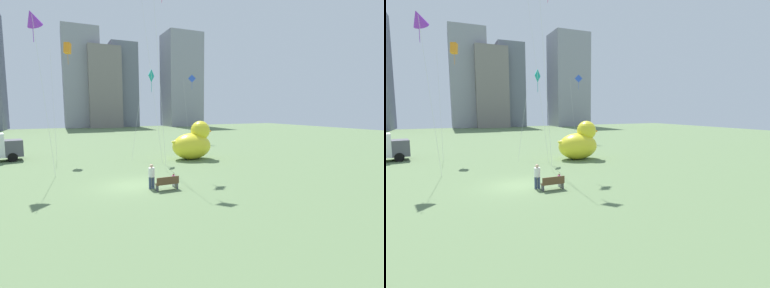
# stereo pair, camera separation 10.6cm
# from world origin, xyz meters

# --- Properties ---
(ground_plane) EXTENTS (140.00, 140.00, 0.00)m
(ground_plane) POSITION_xyz_m (0.00, 0.00, 0.00)
(ground_plane) COLOR #5F7A4E
(park_bench) EXTENTS (1.55, 0.49, 0.90)m
(park_bench) POSITION_xyz_m (1.83, -2.11, 0.47)
(park_bench) COLOR brown
(park_bench) RESTS_ON ground
(person_adult) EXTENTS (0.41, 0.41, 1.66)m
(person_adult) POSITION_xyz_m (0.98, -1.39, 0.92)
(person_adult) COLOR #38476B
(person_adult) RESTS_ON ground
(person_child) EXTENTS (0.22, 0.22, 0.89)m
(person_child) POSITION_xyz_m (2.53, -1.42, 0.49)
(person_child) COLOR silver
(person_child) RESTS_ON ground
(giant_inflatable_duck) EXTENTS (4.89, 3.14, 4.06)m
(giant_inflatable_duck) POSITION_xyz_m (8.41, 8.01, 1.73)
(giant_inflatable_duck) COLOR yellow
(giant_inflatable_duck) RESTS_ON ground
(city_skyline) EXTENTS (64.38, 16.69, 30.10)m
(city_skyline) POSITION_xyz_m (6.82, 70.62, 13.81)
(city_skyline) COLOR slate
(city_skyline) RESTS_ON ground
(kite_orange) EXTENTS (2.16, 3.32, 12.34)m
(kite_orange) POSITION_xyz_m (-3.27, 14.65, 11.67)
(kite_orange) COLOR silver
(kite_orange) RESTS_ON ground
(kite_teal) EXTENTS (2.81, 2.83, 9.41)m
(kite_teal) POSITION_xyz_m (4.44, 10.09, 8.43)
(kite_teal) COLOR silver
(kite_teal) RESTS_ON ground
(kite_blue) EXTENTS (1.66, 2.16, 10.92)m
(kite_blue) POSITION_xyz_m (15.46, 23.73, 9.85)
(kite_blue) COLOR silver
(kite_blue) RESTS_ON ground
(kite_purple) EXTENTS (1.78, 1.88, 12.67)m
(kite_purple) POSITION_xyz_m (-5.83, 5.27, 11.87)
(kite_purple) COLOR silver
(kite_purple) RESTS_ON ground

